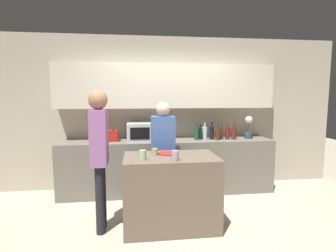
% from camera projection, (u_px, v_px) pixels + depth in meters
% --- Properties ---
extents(ground_plane, '(14.00, 14.00, 0.00)m').
position_uv_depth(ground_plane, '(181.00, 232.00, 3.21)').
color(ground_plane, '#BCAD93').
extents(back_wall, '(6.40, 0.40, 2.70)m').
position_uv_depth(back_wall, '(166.00, 103.00, 4.67)').
color(back_wall, '#B2A893').
rests_on(back_wall, ground_plane).
extents(back_counter, '(3.60, 0.62, 0.91)m').
position_uv_depth(back_counter, '(168.00, 166.00, 4.53)').
color(back_counter, '#6B665B').
rests_on(back_counter, ground_plane).
extents(kitchen_island, '(1.17, 0.71, 0.91)m').
position_uv_depth(kitchen_island, '(170.00, 191.00, 3.32)').
color(kitchen_island, brown).
rests_on(kitchen_island, ground_plane).
extents(microwave, '(0.52, 0.39, 0.30)m').
position_uv_depth(microwave, '(143.00, 132.00, 4.41)').
color(microwave, '#B7BABC').
rests_on(microwave, back_counter).
extents(toaster, '(0.26, 0.16, 0.18)m').
position_uv_depth(toaster, '(110.00, 136.00, 4.35)').
color(toaster, '#B21E19').
rests_on(toaster, back_counter).
extents(potted_plant, '(0.14, 0.14, 0.39)m').
position_uv_depth(potted_plant, '(249.00, 127.00, 4.63)').
color(potted_plant, '#333D4C').
rests_on(potted_plant, back_counter).
extents(bottle_0, '(0.08, 0.08, 0.30)m').
position_uv_depth(bottle_0, '(197.00, 133.00, 4.49)').
color(bottle_0, '#194723').
rests_on(bottle_0, back_counter).
extents(bottle_1, '(0.07, 0.07, 0.27)m').
position_uv_depth(bottle_1, '(200.00, 134.00, 4.52)').
color(bottle_1, black).
rests_on(bottle_1, back_counter).
extents(bottle_2, '(0.09, 0.09, 0.28)m').
position_uv_depth(bottle_2, '(205.00, 133.00, 4.59)').
color(bottle_2, silver).
rests_on(bottle_2, back_counter).
extents(bottle_3, '(0.08, 0.08, 0.30)m').
position_uv_depth(bottle_3, '(212.00, 133.00, 4.55)').
color(bottle_3, black).
rests_on(bottle_3, back_counter).
extents(bottle_4, '(0.09, 0.09, 0.26)m').
position_uv_depth(bottle_4, '(218.00, 134.00, 4.49)').
color(bottle_4, '#472814').
rests_on(bottle_4, back_counter).
extents(bottle_5, '(0.06, 0.06, 0.27)m').
position_uv_depth(bottle_5, '(221.00, 133.00, 4.58)').
color(bottle_5, '#472814').
rests_on(bottle_5, back_counter).
extents(bottle_6, '(0.07, 0.07, 0.27)m').
position_uv_depth(bottle_6, '(227.00, 133.00, 4.56)').
color(bottle_6, maroon).
rests_on(bottle_6, back_counter).
extents(bottle_7, '(0.08, 0.08, 0.30)m').
position_uv_depth(bottle_7, '(234.00, 133.00, 4.54)').
color(bottle_7, maroon).
rests_on(bottle_7, back_counter).
extents(plate_on_island, '(0.26, 0.26, 0.01)m').
position_uv_depth(plate_on_island, '(168.00, 153.00, 3.39)').
color(plate_on_island, red).
rests_on(plate_on_island, kitchen_island).
extents(cup_0, '(0.09, 0.09, 0.12)m').
position_uv_depth(cup_0, '(175.00, 156.00, 3.03)').
color(cup_0, '#AE919D').
rests_on(cup_0, kitchen_island).
extents(cup_1, '(0.08, 0.08, 0.09)m').
position_uv_depth(cup_1, '(155.00, 152.00, 3.32)').
color(cup_1, tan).
rests_on(cup_1, kitchen_island).
extents(cup_2, '(0.09, 0.09, 0.11)m').
position_uv_depth(cup_2, '(143.00, 155.00, 3.08)').
color(cup_2, '#A3C588').
rests_on(cup_2, kitchen_island).
extents(person_left, '(0.35, 0.21, 1.57)m').
position_uv_depth(person_left, '(163.00, 146.00, 3.87)').
color(person_left, black).
rests_on(person_left, ground_plane).
extents(person_center, '(0.23, 0.34, 1.73)m').
position_uv_depth(person_center, '(99.00, 148.00, 3.14)').
color(person_center, black).
rests_on(person_center, ground_plane).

